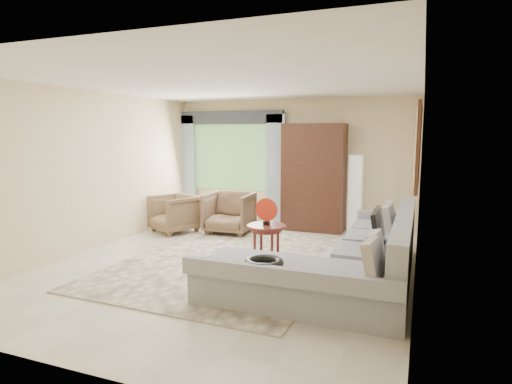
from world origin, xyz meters
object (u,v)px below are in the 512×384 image
at_px(armchair_right, 229,213).
at_px(coffee_table, 266,243).
at_px(potted_plant, 175,211).
at_px(armoire, 314,177).
at_px(tv_screen, 379,229).
at_px(armchair_left, 174,213).
at_px(floor_lamp, 355,194).
at_px(sectional_sofa, 354,264).

bearing_deg(armchair_right, coffee_table, -53.43).
distance_m(potted_plant, armoire, 3.03).
bearing_deg(coffee_table, tv_screen, -11.18).
distance_m(coffee_table, armoire, 2.53).
bearing_deg(armchair_left, tv_screen, 5.66).
distance_m(armchair_right, floor_lamp, 2.45).
height_order(tv_screen, armoire, armoire).
bearing_deg(potted_plant, armchair_left, -59.64).
xyz_separation_m(sectional_sofa, armchair_left, (-3.72, 1.74, 0.08)).
height_order(sectional_sofa, armoire, armoire).
bearing_deg(coffee_table, armchair_right, 130.42).
bearing_deg(tv_screen, sectional_sofa, -147.80).
xyz_separation_m(armoire, floor_lamp, (0.80, 0.06, -0.30)).
bearing_deg(armoire, armchair_left, -154.99).
bearing_deg(coffee_table, floor_lamp, 69.58).
bearing_deg(coffee_table, armchair_left, 152.13).
xyz_separation_m(sectional_sofa, floor_lamp, (-0.43, 2.96, 0.47)).
bearing_deg(armchair_left, potted_plant, 147.53).
relative_size(tv_screen, armchair_right, 0.85).
height_order(coffee_table, armoire, armoire).
relative_size(armchair_right, potted_plant, 1.61).
relative_size(potted_plant, armoire, 0.26).
xyz_separation_m(sectional_sofa, armoire, (-1.23, 2.90, 0.77)).
distance_m(sectional_sofa, potted_plant, 4.80).
bearing_deg(potted_plant, coffee_table, -35.12).
xyz_separation_m(armchair_left, floor_lamp, (3.28, 1.22, 0.39)).
height_order(armchair_left, armoire, armoire).
bearing_deg(floor_lamp, armchair_left, -159.64).
distance_m(sectional_sofa, armchair_right, 3.36).
relative_size(tv_screen, coffee_table, 1.29).
height_order(tv_screen, potted_plant, tv_screen).
distance_m(armchair_left, floor_lamp, 3.52).
relative_size(armchair_left, armchair_right, 0.92).
bearing_deg(floor_lamp, armoire, -175.71).
bearing_deg(armchair_left, sectional_sofa, 2.11).
bearing_deg(sectional_sofa, armchair_left, 154.94).
distance_m(coffee_table, armchair_right, 2.04).
relative_size(tv_screen, armchair_left, 0.93).
distance_m(coffee_table, floor_lamp, 2.67).
distance_m(armoire, floor_lamp, 0.86).
distance_m(sectional_sofa, armoire, 3.24).
distance_m(armchair_left, armoire, 2.83).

